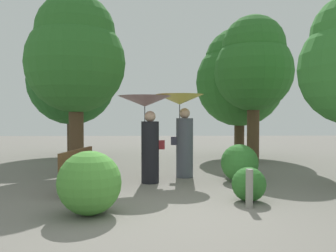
# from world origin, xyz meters

# --- Properties ---
(ground_plane) EXTENTS (40.00, 40.00, 0.00)m
(ground_plane) POSITION_xyz_m (0.00, 0.00, 0.00)
(ground_plane) COLOR slate
(person_left) EXTENTS (1.18, 1.18, 1.93)m
(person_left) POSITION_xyz_m (-0.47, 2.60, 1.37)
(person_left) COLOR black
(person_left) RESTS_ON ground
(person_right) EXTENTS (1.16, 1.16, 2.00)m
(person_right) POSITION_xyz_m (0.34, 3.30, 1.39)
(person_right) COLOR #474C56
(person_right) RESTS_ON ground
(park_bench) EXTENTS (0.74, 1.56, 0.83)m
(park_bench) POSITION_xyz_m (-1.67, 1.71, 0.51)
(park_bench) COLOR #38383D
(park_bench) RESTS_ON ground
(tree_near_left) EXTENTS (3.20, 3.20, 4.77)m
(tree_near_left) POSITION_xyz_m (-3.44, 7.85, 2.99)
(tree_near_left) COLOR #42301E
(tree_near_left) RESTS_ON ground
(tree_near_right) EXTENTS (2.47, 2.47, 4.63)m
(tree_near_right) POSITION_xyz_m (2.75, 5.86, 3.10)
(tree_near_right) COLOR #4C3823
(tree_near_right) RESTS_ON ground
(tree_mid_left) EXTENTS (2.59, 2.59, 4.66)m
(tree_mid_left) POSITION_xyz_m (-2.39, 4.08, 3.09)
(tree_mid_left) COLOR #4C3823
(tree_mid_left) RESTS_ON ground
(tree_far_back) EXTENTS (3.13, 3.13, 4.63)m
(tree_far_back) POSITION_xyz_m (2.66, 7.41, 2.90)
(tree_far_back) COLOR #42301E
(tree_far_back) RESTS_ON ground
(bush_path_left) EXTENTS (0.60, 0.60, 0.60)m
(bush_path_left) POSITION_xyz_m (1.37, 0.90, 0.30)
(bush_path_left) COLOR #2D6B28
(bush_path_left) RESTS_ON ground
(bush_path_right) EXTENTS (0.97, 0.97, 0.97)m
(bush_path_right) POSITION_xyz_m (-1.25, 0.13, 0.49)
(bush_path_right) COLOR #4C9338
(bush_path_right) RESTS_ON ground
(bush_behind_bench) EXTENTS (0.85, 0.85, 0.85)m
(bush_behind_bench) POSITION_xyz_m (1.62, 2.73, 0.42)
(bush_behind_bench) COLOR #387F33
(bush_behind_bench) RESTS_ON ground
(path_marker_post) EXTENTS (0.12, 0.12, 0.63)m
(path_marker_post) POSITION_xyz_m (1.27, 0.47, 0.32)
(path_marker_post) COLOR gray
(path_marker_post) RESTS_ON ground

